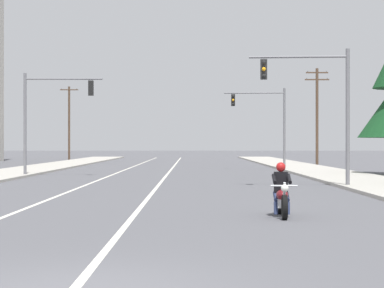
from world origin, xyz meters
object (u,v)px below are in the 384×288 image
at_px(motorcycle_with_rider, 281,195).
at_px(traffic_signal_mid_right, 266,116).
at_px(utility_pole_left_far, 68,121).
at_px(utility_pole_right_far, 316,113).
at_px(traffic_signal_near_right, 318,97).
at_px(traffic_signal_near_left, 47,108).

bearing_deg(motorcycle_with_rider, traffic_signal_mid_right, 84.82).
relative_size(traffic_signal_mid_right, utility_pole_left_far, 0.69).
height_order(traffic_signal_mid_right, utility_pole_right_far, utility_pole_right_far).
xyz_separation_m(motorcycle_with_rider, traffic_signal_mid_right, (3.31, 36.47, 3.50)).
height_order(motorcycle_with_rider, traffic_signal_near_right, traffic_signal_near_right).
bearing_deg(utility_pole_left_far, traffic_signal_near_left, -82.10).
xyz_separation_m(motorcycle_with_rider, traffic_signal_near_left, (-11.07, 24.38, 3.50)).
bearing_deg(motorcycle_with_rider, utility_pole_left_far, 103.84).
height_order(motorcycle_with_rider, utility_pole_left_far, utility_pole_left_far).
height_order(motorcycle_with_rider, traffic_signal_mid_right, traffic_signal_mid_right).
bearing_deg(traffic_signal_near_left, traffic_signal_near_right, -38.17).
bearing_deg(utility_pole_left_far, traffic_signal_mid_right, -59.15).
distance_m(motorcycle_with_rider, traffic_signal_mid_right, 36.78).
bearing_deg(traffic_signal_near_right, utility_pole_right_far, 80.54).
bearing_deg(traffic_signal_mid_right, traffic_signal_near_left, -139.96).
relative_size(traffic_signal_near_right, utility_pole_left_far, 0.69).
xyz_separation_m(motorcycle_with_rider, traffic_signal_near_right, (3.27, 13.11, 3.49)).
xyz_separation_m(traffic_signal_near_right, utility_pole_left_far, (-20.88, 58.38, 0.67)).
distance_m(traffic_signal_mid_right, utility_pole_left_far, 40.80).
bearing_deg(utility_pole_right_far, motorcycle_with_rider, -100.69).
bearing_deg(traffic_signal_mid_right, utility_pole_left_far, 120.85).
bearing_deg(traffic_signal_near_left, utility_pole_left_far, 97.90).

